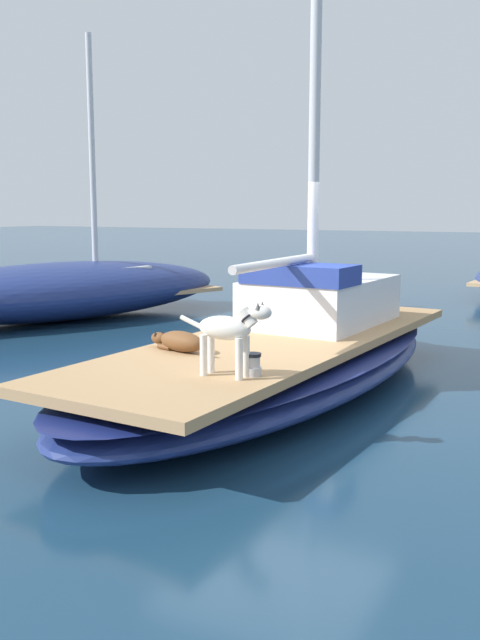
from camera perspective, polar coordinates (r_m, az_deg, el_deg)
The scene contains 9 objects.
ground_plane at distance 8.47m, azimuth 3.10°, elevation -5.81°, with size 120.00×120.00×0.00m, color navy.
sailboat_main at distance 8.39m, azimuth 3.12°, elevation -3.60°, with size 3.05×7.40×0.66m.
mast_main at distance 9.17m, azimuth 5.92°, elevation 23.75°, with size 0.14×2.27×8.47m.
cabin_house at distance 9.25m, azimuth 6.47°, elevation 1.77°, with size 1.56×2.32×0.84m.
dog_white at distance 6.30m, azimuth -0.89°, elevation -0.90°, with size 0.94×0.22×0.70m.
dog_brown at distance 7.52m, azimuth -4.97°, elevation -1.74°, with size 0.94×0.41×0.22m.
deck_winch at distance 6.40m, azimuth 1.07°, elevation -3.69°, with size 0.16×0.16×0.21m.
coiled_rope at distance 7.78m, azimuth -4.01°, elevation -2.00°, with size 0.32×0.32×0.04m, color beige.
moored_boat_port_side at distance 14.31m, azimuth -14.12°, elevation 2.41°, with size 5.10×7.57×5.53m.
Camera 1 is at (3.31, -7.48, 2.17)m, focal length 39.37 mm.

